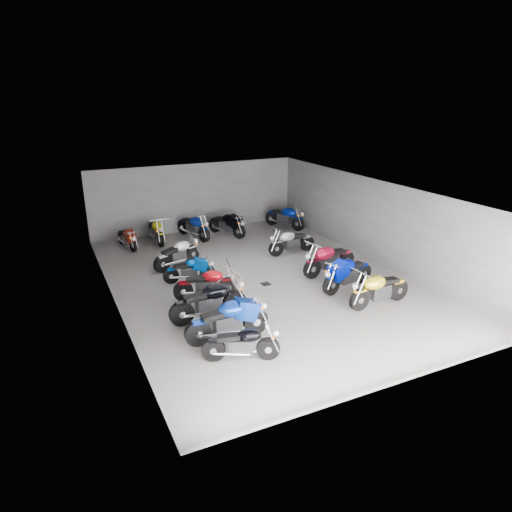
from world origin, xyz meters
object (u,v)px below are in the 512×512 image
(motorcycle_right_b, at_px, (379,289))
(motorcycle_back_f, at_px, (285,217))
(motorcycle_left_e, at_px, (190,270))
(motorcycle_right_d, at_px, (329,259))
(motorcycle_back_d, at_px, (227,224))
(motorcycle_left_a, at_px, (242,343))
(motorcycle_left_c, at_px, (210,301))
(motorcycle_back_b, at_px, (156,231))
(motorcycle_back_c, at_px, (194,226))
(motorcycle_right_c, at_px, (347,273))
(motorcycle_right_f, at_px, (291,242))
(motorcycle_back_a, at_px, (127,238))
(motorcycle_left_f, at_px, (178,254))
(motorcycle_left_b, at_px, (229,320))
(drain_grate, at_px, (266,284))
(motorcycle_left_d, at_px, (207,284))

(motorcycle_right_b, height_order, motorcycle_back_f, motorcycle_back_f)
(motorcycle_left_e, bearing_deg, motorcycle_right_b, 58.90)
(motorcycle_right_d, xyz_separation_m, motorcycle_back_d, (-1.58, 6.05, -0.03))
(motorcycle_left_a, xyz_separation_m, motorcycle_right_b, (5.12, 1.03, 0.08))
(motorcycle_left_c, relative_size, motorcycle_back_b, 1.07)
(motorcycle_left_e, bearing_deg, motorcycle_back_c, 171.83)
(motorcycle_left_c, xyz_separation_m, motorcycle_right_c, (4.96, 0.07, -0.02))
(motorcycle_back_d, height_order, motorcycle_back_f, motorcycle_back_f)
(motorcycle_left_c, distance_m, motorcycle_back_b, 7.96)
(motorcycle_right_b, xyz_separation_m, motorcycle_right_c, (-0.12, 1.48, 0.01))
(motorcycle_left_e, bearing_deg, motorcycle_right_f, 114.68)
(motorcycle_back_a, xyz_separation_m, motorcycle_back_f, (7.61, -0.21, 0.11))
(motorcycle_right_f, height_order, motorcycle_back_f, motorcycle_back_f)
(motorcycle_back_b, bearing_deg, motorcycle_left_f, 90.79)
(motorcycle_left_b, xyz_separation_m, motorcycle_left_c, (-0.06, 1.34, 0.00))
(motorcycle_right_d, xyz_separation_m, motorcycle_back_b, (-4.80, 6.46, -0.03))
(motorcycle_left_b, height_order, motorcycle_right_c, motorcycle_left_b)
(motorcycle_right_b, bearing_deg, motorcycle_back_a, 30.71)
(drain_grate, bearing_deg, motorcycle_right_d, -2.48)
(motorcycle_back_a, height_order, motorcycle_back_d, motorcycle_back_d)
(motorcycle_left_b, bearing_deg, drain_grate, 140.69)
(motorcycle_right_d, bearing_deg, motorcycle_left_b, 110.93)
(drain_grate, bearing_deg, motorcycle_right_c, -33.49)
(motorcycle_left_a, bearing_deg, motorcycle_right_b, 124.14)
(motorcycle_back_b, bearing_deg, motorcycle_left_c, 88.13)
(motorcycle_right_b, distance_m, motorcycle_back_b, 10.48)
(motorcycle_back_b, bearing_deg, motorcycle_right_c, 121.03)
(motorcycle_right_d, bearing_deg, motorcycle_right_f, -5.21)
(motorcycle_left_b, xyz_separation_m, motorcycle_back_f, (6.60, 8.84, -0.01))
(motorcycle_left_e, relative_size, motorcycle_left_f, 0.89)
(motorcycle_left_d, height_order, motorcycle_left_e, motorcycle_left_d)
(motorcycle_left_e, relative_size, motorcycle_right_d, 0.77)
(motorcycle_right_f, distance_m, motorcycle_back_a, 7.02)
(motorcycle_right_d, height_order, motorcycle_back_d, motorcycle_right_d)
(motorcycle_left_a, distance_m, motorcycle_right_d, 6.53)
(motorcycle_right_f, height_order, motorcycle_back_b, motorcycle_back_b)
(drain_grate, height_order, motorcycle_left_f, motorcycle_left_f)
(motorcycle_left_f, xyz_separation_m, motorcycle_back_b, (0.00, 3.37, 0.02))
(motorcycle_right_f, bearing_deg, motorcycle_right_d, 179.93)
(motorcycle_right_d, bearing_deg, motorcycle_left_f, 49.19)
(motorcycle_back_a, distance_m, motorcycle_back_c, 3.02)
(motorcycle_left_d, bearing_deg, motorcycle_right_b, 71.31)
(motorcycle_left_f, relative_size, motorcycle_right_c, 0.89)
(motorcycle_right_f, bearing_deg, motorcycle_back_f, -27.99)
(motorcycle_back_a, bearing_deg, motorcycle_left_e, 94.24)
(motorcycle_left_a, relative_size, motorcycle_back_a, 1.00)
(motorcycle_left_b, bearing_deg, motorcycle_right_b, 91.19)
(motorcycle_left_a, height_order, motorcycle_right_f, motorcycle_right_f)
(motorcycle_right_d, relative_size, motorcycle_back_c, 1.03)
(motorcycle_left_a, height_order, motorcycle_left_f, motorcycle_left_f)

